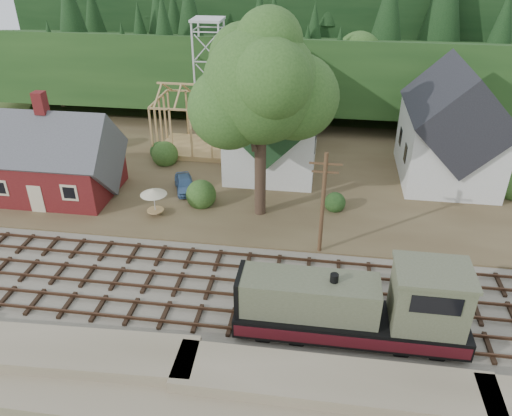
# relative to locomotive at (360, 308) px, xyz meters

# --- Properties ---
(ground) EXTENTS (140.00, 140.00, 0.00)m
(ground) POSITION_rel_locomotive_xyz_m (-9.42, 3.00, -2.24)
(ground) COLOR #384C1E
(ground) RESTS_ON ground
(embankment) EXTENTS (64.00, 5.00, 1.60)m
(embankment) POSITION_rel_locomotive_xyz_m (-9.42, -5.50, -2.24)
(embankment) COLOR #7F7259
(embankment) RESTS_ON ground
(railroad_bed) EXTENTS (64.00, 11.00, 0.16)m
(railroad_bed) POSITION_rel_locomotive_xyz_m (-9.42, 3.00, -2.16)
(railroad_bed) COLOR #726B5B
(railroad_bed) RESTS_ON ground
(village_flat) EXTENTS (64.00, 26.00, 0.30)m
(village_flat) POSITION_rel_locomotive_xyz_m (-9.42, 21.00, -2.09)
(village_flat) COLOR brown
(village_flat) RESTS_ON ground
(hillside) EXTENTS (70.00, 28.96, 12.74)m
(hillside) POSITION_rel_locomotive_xyz_m (-9.42, 45.00, -2.24)
(hillside) COLOR #1E3F19
(hillside) RESTS_ON ground
(ridge) EXTENTS (80.00, 20.00, 12.00)m
(ridge) POSITION_rel_locomotive_xyz_m (-9.42, 61.00, -2.24)
(ridge) COLOR black
(ridge) RESTS_ON ground
(depot) EXTENTS (10.80, 7.41, 9.00)m
(depot) POSITION_rel_locomotive_xyz_m (-25.42, 14.00, 0.98)
(depot) COLOR #5C1518
(depot) RESTS_ON village_flat
(church) EXTENTS (8.40, 15.17, 13.00)m
(church) POSITION_rel_locomotive_xyz_m (-7.42, 22.68, 2.94)
(church) COLOR silver
(church) RESTS_ON village_flat
(farmhouse) EXTENTS (8.40, 10.80, 10.60)m
(farmhouse) POSITION_rel_locomotive_xyz_m (8.58, 22.00, 2.63)
(farmhouse) COLOR silver
(farmhouse) RESTS_ON village_flat
(timber_frame) EXTENTS (8.20, 6.20, 6.99)m
(timber_frame) POSITION_rel_locomotive_xyz_m (-15.42, 25.00, 1.03)
(timber_frame) COLOR tan
(timber_frame) RESTS_ON village_flat
(lattice_tower) EXTENTS (3.20, 3.20, 12.12)m
(lattice_tower) POSITION_rel_locomotive_xyz_m (-15.42, 31.00, 7.79)
(lattice_tower) COLOR silver
(lattice_tower) RESTS_ON village_flat
(big_tree) EXTENTS (10.90, 8.40, 14.70)m
(big_tree) POSITION_rel_locomotive_xyz_m (-7.25, 13.08, 7.98)
(big_tree) COLOR #38281E
(big_tree) RESTS_ON village_flat
(telegraph_pole_near) EXTENTS (2.20, 0.28, 8.00)m
(telegraph_pole_near) POSITION_rel_locomotive_xyz_m (-2.42, 8.20, 2.01)
(telegraph_pole_near) COLOR #4C331E
(telegraph_pole_near) RESTS_ON ground
(locomotive) EXTENTS (12.82, 3.21, 5.11)m
(locomotive) POSITION_rel_locomotive_xyz_m (0.00, 0.00, 0.00)
(locomotive) COLOR black
(locomotive) RESTS_ON railroad_bed
(car_blue) EXTENTS (2.92, 4.22, 1.33)m
(car_blue) POSITION_rel_locomotive_xyz_m (-14.55, 15.90, -1.27)
(car_blue) COLOR #4F76A9
(car_blue) RESTS_ON village_flat
(car_green) EXTENTS (3.74, 2.15, 1.16)m
(car_green) POSITION_rel_locomotive_xyz_m (-26.30, 16.39, -1.36)
(car_green) COLOR #7A9F6E
(car_green) RESTS_ON village_flat
(patio_set) EXTENTS (2.12, 2.12, 2.36)m
(patio_set) POSITION_rel_locomotive_xyz_m (-15.77, 11.41, 0.07)
(patio_set) COLOR silver
(patio_set) RESTS_ON village_flat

